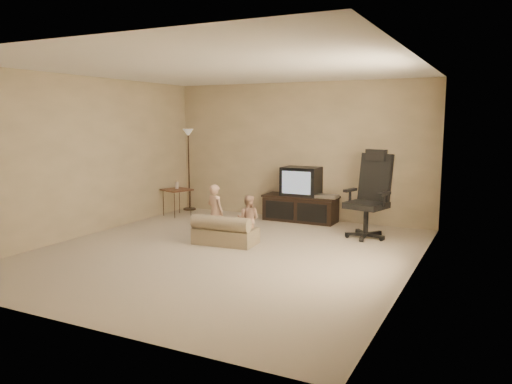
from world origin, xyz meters
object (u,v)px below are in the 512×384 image
toddler_left (215,213)px  side_table (177,190)px  tv_stand (301,199)px  toddler_right (248,219)px  floor_lamp (188,151)px  office_chair (369,206)px  child_sofa (224,232)px

toddler_left → side_table: bearing=-21.8°
tv_stand → toddler_left: tv_stand is taller
tv_stand → toddler_right: size_ratio=1.92×
floor_lamp → toddler_left: size_ratio=1.90×
office_chair → child_sofa: size_ratio=1.46×
office_chair → child_sofa: bearing=-126.9°
tv_stand → child_sofa: size_ratio=1.47×
side_table → floor_lamp: bearing=103.0°
side_table → tv_stand: bearing=14.1°
side_table → floor_lamp: (-0.15, 0.64, 0.70)m
office_chair → child_sofa: (-1.80, -1.40, -0.31)m
floor_lamp → office_chair: bearing=-11.2°
child_sofa → floor_lamp: bearing=129.9°
child_sofa → toddler_right: 0.41m
tv_stand → floor_lamp: 2.58m
tv_stand → floor_lamp: floor_lamp is taller
floor_lamp → side_table: bearing=-77.0°
office_chair → toddler_right: office_chair is taller
child_sofa → toddler_left: toddler_left is taller
office_chair → floor_lamp: size_ratio=0.83×
tv_stand → toddler_left: (-0.62, -1.96, 0.02)m
floor_lamp → child_sofa: 3.16m
toddler_left → child_sofa: bearing=167.2°
office_chair → side_table: 3.72m
side_table → toddler_left: size_ratio=0.81×
office_chair → toddler_left: bearing=-133.0°
tv_stand → child_sofa: bearing=-100.0°
side_table → child_sofa: (1.92, -1.52, -0.32)m
side_table → child_sofa: bearing=-38.3°
floor_lamp → tv_stand: bearing=-1.4°
side_table → office_chair: bearing=-1.9°
office_chair → toddler_left: (-2.03, -1.26, -0.06)m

